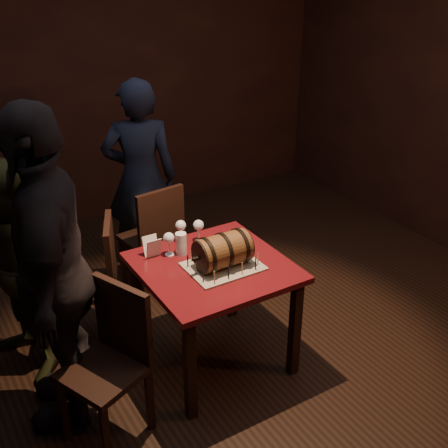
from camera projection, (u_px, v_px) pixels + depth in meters
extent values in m
plane|color=black|center=(230.00, 346.00, 3.98)|extent=(5.00, 5.00, 0.00)
cube|color=black|center=(91.00, 81.00, 5.27)|extent=(5.00, 0.04, 2.80)
cube|color=#480C11|center=(213.00, 267.00, 3.53)|extent=(0.90, 0.90, 0.04)
cube|color=black|center=(190.00, 370.00, 3.23)|extent=(0.06, 0.06, 0.71)
cube|color=black|center=(295.00, 328.00, 3.59)|extent=(0.06, 0.06, 0.71)
cube|color=black|center=(137.00, 305.00, 3.81)|extent=(0.06, 0.06, 0.71)
cube|color=black|center=(232.00, 274.00, 4.17)|extent=(0.06, 0.06, 0.71)
cube|color=#9F9580|center=(223.00, 266.00, 3.49)|extent=(0.45, 0.35, 0.01)
cylinder|color=brown|center=(223.00, 251.00, 3.44)|extent=(0.32, 0.21, 0.21)
cylinder|color=black|center=(206.00, 256.00, 3.39)|extent=(0.02, 0.23, 0.23)
cylinder|color=black|center=(223.00, 251.00, 3.44)|extent=(0.02, 0.23, 0.23)
cylinder|color=black|center=(239.00, 246.00, 3.50)|extent=(0.02, 0.23, 0.23)
cylinder|color=black|center=(200.00, 258.00, 3.37)|extent=(0.01, 0.20, 0.20)
cylinder|color=black|center=(245.00, 244.00, 3.52)|extent=(0.01, 0.20, 0.20)
cylinder|color=black|center=(197.00, 258.00, 3.36)|extent=(0.04, 0.02, 0.02)
sphere|color=black|center=(194.00, 259.00, 3.35)|extent=(0.03, 0.03, 0.03)
cylinder|color=#D9BF82|center=(214.00, 277.00, 3.29)|extent=(0.01, 0.01, 0.08)
cylinder|color=black|center=(214.00, 271.00, 3.27)|extent=(0.00, 0.00, 0.01)
cylinder|color=black|center=(229.00, 273.00, 3.34)|extent=(0.01, 0.01, 0.08)
cylinder|color=black|center=(229.00, 266.00, 3.32)|extent=(0.00, 0.00, 0.01)
cylinder|color=#D9BF82|center=(242.00, 268.00, 3.38)|extent=(0.01, 0.01, 0.08)
cylinder|color=black|center=(242.00, 262.00, 3.36)|extent=(0.00, 0.00, 0.01)
cylinder|color=black|center=(256.00, 264.00, 3.43)|extent=(0.01, 0.01, 0.08)
cylinder|color=black|center=(256.00, 258.00, 3.41)|extent=(0.00, 0.00, 0.01)
cylinder|color=#D9BF82|center=(258.00, 259.00, 3.49)|extent=(0.01, 0.01, 0.08)
cylinder|color=black|center=(258.00, 252.00, 3.47)|extent=(0.00, 0.00, 0.01)
cylinder|color=black|center=(249.00, 252.00, 3.56)|extent=(0.01, 0.01, 0.08)
cylinder|color=black|center=(249.00, 246.00, 3.54)|extent=(0.00, 0.00, 0.01)
cylinder|color=#D9BF82|center=(241.00, 246.00, 3.64)|extent=(0.01, 0.01, 0.08)
cylinder|color=black|center=(241.00, 240.00, 3.62)|extent=(0.00, 0.00, 0.01)
cylinder|color=black|center=(231.00, 244.00, 3.65)|extent=(0.01, 0.01, 0.08)
cylinder|color=black|center=(231.00, 238.00, 3.63)|extent=(0.00, 0.00, 0.01)
cylinder|color=#D9BF82|center=(218.00, 248.00, 3.61)|extent=(0.01, 0.01, 0.08)
cylinder|color=black|center=(218.00, 242.00, 3.59)|extent=(0.00, 0.00, 0.01)
cylinder|color=black|center=(205.00, 252.00, 3.56)|extent=(0.01, 0.01, 0.08)
cylinder|color=black|center=(205.00, 246.00, 3.54)|extent=(0.00, 0.00, 0.01)
cylinder|color=#D9BF82|center=(191.00, 256.00, 3.52)|extent=(0.01, 0.01, 0.08)
cylinder|color=black|center=(191.00, 250.00, 3.50)|extent=(0.00, 0.00, 0.01)
cylinder|color=black|center=(188.00, 261.00, 3.46)|extent=(0.01, 0.01, 0.08)
cylinder|color=black|center=(188.00, 255.00, 3.44)|extent=(0.00, 0.00, 0.01)
cylinder|color=#D9BF82|center=(195.00, 268.00, 3.38)|extent=(0.01, 0.01, 0.08)
cylinder|color=black|center=(195.00, 262.00, 3.36)|extent=(0.00, 0.00, 0.01)
cylinder|color=black|center=(203.00, 276.00, 3.31)|extent=(0.01, 0.01, 0.08)
cylinder|color=black|center=(203.00, 269.00, 3.29)|extent=(0.00, 0.00, 0.01)
cylinder|color=silver|center=(170.00, 255.00, 3.63)|extent=(0.06, 0.06, 0.01)
cylinder|color=silver|center=(169.00, 248.00, 3.61)|extent=(0.01, 0.01, 0.09)
sphere|color=silver|center=(169.00, 238.00, 3.58)|extent=(0.07, 0.07, 0.07)
sphere|color=#591114|center=(169.00, 239.00, 3.58)|extent=(0.05, 0.05, 0.05)
cylinder|color=silver|center=(181.00, 241.00, 3.79)|extent=(0.06, 0.06, 0.01)
cylinder|color=silver|center=(181.00, 235.00, 3.77)|extent=(0.01, 0.01, 0.09)
sphere|color=silver|center=(181.00, 225.00, 3.74)|extent=(0.07, 0.07, 0.07)
cylinder|color=silver|center=(199.00, 241.00, 3.79)|extent=(0.06, 0.06, 0.01)
cylinder|color=silver|center=(199.00, 235.00, 3.77)|extent=(0.01, 0.01, 0.09)
sphere|color=silver|center=(198.00, 225.00, 3.74)|extent=(0.07, 0.07, 0.07)
sphere|color=#BF594C|center=(199.00, 226.00, 3.74)|extent=(0.05, 0.05, 0.05)
cylinder|color=silver|center=(181.00, 244.00, 3.61)|extent=(0.07, 0.07, 0.15)
cylinder|color=#9E5414|center=(181.00, 246.00, 3.62)|extent=(0.06, 0.06, 0.11)
cylinder|color=white|center=(181.00, 237.00, 3.59)|extent=(0.06, 0.06, 0.02)
cube|color=black|center=(150.00, 239.00, 4.47)|extent=(0.45, 0.45, 0.04)
cube|color=black|center=(158.00, 250.00, 4.78)|extent=(0.04, 0.04, 0.43)
cube|color=black|center=(123.00, 263.00, 4.60)|extent=(0.04, 0.04, 0.43)
cube|color=black|center=(181.00, 266.00, 4.55)|extent=(0.04, 0.04, 0.43)
cube|color=black|center=(145.00, 280.00, 4.36)|extent=(0.04, 0.04, 0.43)
cube|color=black|center=(161.00, 218.00, 4.23)|extent=(0.40, 0.09, 0.46)
cube|color=black|center=(87.00, 287.00, 3.85)|extent=(0.52, 0.52, 0.04)
cube|color=black|center=(68.00, 303.00, 4.08)|extent=(0.04, 0.04, 0.43)
cube|color=black|center=(63.00, 332.00, 3.78)|extent=(0.04, 0.04, 0.43)
cube|color=black|center=(116.00, 299.00, 4.12)|extent=(0.04, 0.04, 0.43)
cube|color=black|center=(114.00, 327.00, 3.82)|extent=(0.04, 0.04, 0.43)
cube|color=black|center=(110.00, 253.00, 3.76)|extent=(0.19, 0.38, 0.46)
cube|color=black|center=(103.00, 373.00, 3.07)|extent=(0.53, 0.53, 0.04)
cube|color=black|center=(64.00, 410.00, 3.15)|extent=(0.04, 0.04, 0.43)
cube|color=black|center=(106.00, 438.00, 2.97)|extent=(0.04, 0.04, 0.43)
cube|color=black|center=(108.00, 376.00, 3.39)|extent=(0.04, 0.04, 0.43)
cube|color=black|center=(150.00, 400.00, 3.22)|extent=(0.04, 0.04, 0.43)
cube|color=black|center=(123.00, 319.00, 3.09)|extent=(0.19, 0.38, 0.46)
imported|color=#181D30|center=(141.00, 179.00, 4.60)|extent=(0.71, 0.60, 1.66)
imported|color=#393F1F|center=(12.00, 275.00, 3.44)|extent=(0.71, 0.83, 1.47)
imported|color=black|center=(53.00, 272.00, 3.05)|extent=(0.82, 1.21, 1.91)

